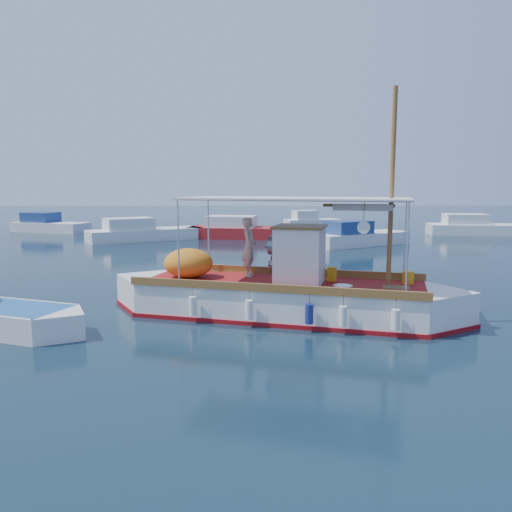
{
  "coord_description": "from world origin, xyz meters",
  "views": [
    {
      "loc": [
        -1.03,
        -14.52,
        3.81
      ],
      "look_at": [
        -0.99,
        0.0,
        1.74
      ],
      "focal_mm": 35.0,
      "sensor_mm": 36.0,
      "label": 1
    }
  ],
  "objects": [
    {
      "name": "bg_boat_nw",
      "position": [
        -8.85,
        20.0,
        0.49
      ],
      "size": [
        7.99,
        6.01,
        1.8
      ],
      "rotation": [
        0.0,
        0.0,
        0.53
      ],
      "color": "silver",
      "rests_on": "ground"
    },
    {
      "name": "ground",
      "position": [
        0.0,
        0.0,
        0.0
      ],
      "size": [
        160.0,
        160.0,
        0.0
      ],
      "primitive_type": "plane",
      "color": "black",
      "rests_on": "ground"
    },
    {
      "name": "bg_boat_n",
      "position": [
        -1.73,
        21.69,
        0.49
      ],
      "size": [
        9.14,
        4.18,
        1.8
      ],
      "rotation": [
        0.0,
        0.0,
        -0.16
      ],
      "color": "#A51B1C",
      "rests_on": "ground"
    },
    {
      "name": "bg_boat_far_n",
      "position": [
        3.99,
        30.05,
        0.49
      ],
      "size": [
        5.24,
        3.18,
        1.8
      ],
      "rotation": [
        0.0,
        0.0,
        0.26
      ],
      "color": "silver",
      "rests_on": "ground"
    },
    {
      "name": "bg_boat_ne",
      "position": [
        5.53,
        17.17,
        0.49
      ],
      "size": [
        6.92,
        5.33,
        1.8
      ],
      "rotation": [
        0.0,
        0.0,
        0.54
      ],
      "color": "silver",
      "rests_on": "ground"
    },
    {
      "name": "bg_boat_far_w",
      "position": [
        -18.03,
        26.5,
        0.49
      ],
      "size": [
        6.78,
        4.29,
        1.8
      ],
      "rotation": [
        0.0,
        0.0,
        -0.34
      ],
      "color": "silver",
      "rests_on": "ground"
    },
    {
      "name": "bg_boat_e",
      "position": [
        16.33,
        24.21,
        0.49
      ],
      "size": [
        8.06,
        3.54,
        1.8
      ],
      "rotation": [
        0.0,
        0.0,
        -0.12
      ],
      "color": "silver",
      "rests_on": "ground"
    },
    {
      "name": "fishing_caique",
      "position": [
        -0.31,
        -0.11,
        0.58
      ],
      "size": [
        10.46,
        4.94,
        6.62
      ],
      "rotation": [
        0.0,
        0.0,
        -0.27
      ],
      "color": "white",
      "rests_on": "ground"
    }
  ]
}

